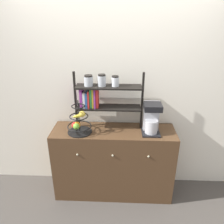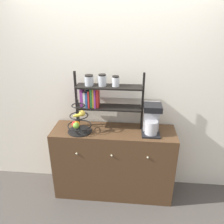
# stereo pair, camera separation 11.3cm
# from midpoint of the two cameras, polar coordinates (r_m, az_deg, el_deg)

# --- Properties ---
(ground_plane) EXTENTS (12.00, 12.00, 0.00)m
(ground_plane) POSITION_cam_midpoint_polar(r_m,az_deg,el_deg) (2.99, -0.99, -22.53)
(ground_plane) COLOR #47423D
(wall_back) EXTENTS (7.00, 0.05, 2.60)m
(wall_back) POSITION_cam_midpoint_polar(r_m,az_deg,el_deg) (2.68, -0.56, 5.10)
(wall_back) COLOR silver
(wall_back) RESTS_ON ground_plane
(sideboard) EXTENTS (1.47, 0.45, 0.92)m
(sideboard) POSITION_cam_midpoint_polar(r_m,az_deg,el_deg) (2.84, -0.79, -12.96)
(sideboard) COLOR #4C331E
(sideboard) RESTS_ON ground_plane
(coffee_maker) EXTENTS (0.20, 0.23, 0.36)m
(coffee_maker) POSITION_cam_midpoint_polar(r_m,az_deg,el_deg) (2.51, 9.01, -1.59)
(coffee_maker) COLOR black
(coffee_maker) RESTS_ON sideboard
(fruit_stand) EXTENTS (0.28, 0.28, 0.40)m
(fruit_stand) POSITION_cam_midpoint_polar(r_m,az_deg,el_deg) (2.52, -9.98, -2.84)
(fruit_stand) COLOR black
(fruit_stand) RESTS_ON sideboard
(shelf_hutch) EXTENTS (0.80, 0.20, 0.68)m
(shelf_hutch) POSITION_cam_midpoint_polar(r_m,az_deg,el_deg) (2.52, -4.47, 4.65)
(shelf_hutch) COLOR black
(shelf_hutch) RESTS_ON sideboard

